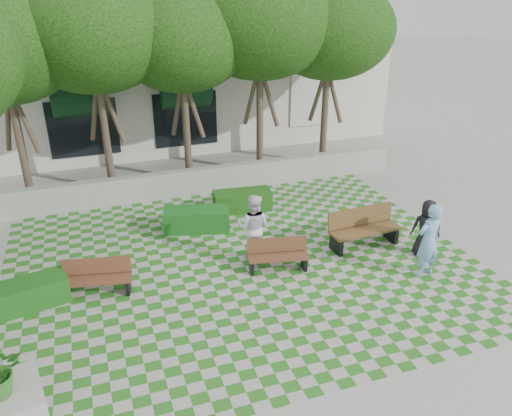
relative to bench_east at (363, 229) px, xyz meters
name	(u,v)px	position (x,y,z in m)	size (l,w,h in m)	color
ground	(257,287)	(-3.51, -1.00, -0.51)	(90.00, 90.00, 0.00)	gray
lawn	(244,266)	(-3.51, 0.00, -0.51)	(12.00, 12.00, 0.00)	#2B721E
retaining_wall	(198,181)	(-3.51, 5.20, -0.06)	(15.00, 0.36, 0.90)	#9E9B93
bench_east	(363,229)	(0.00, 0.00, 0.00)	(2.06, 0.78, 1.07)	brown
bench_mid	(278,255)	(-2.73, -0.38, -0.12)	(1.63, 0.83, 0.82)	#55331D
bench_west	(97,278)	(-7.19, 0.06, -0.11)	(1.67, 0.84, 0.84)	brown
hedge_midright	(242,201)	(-2.47, 3.36, -0.19)	(1.84, 0.74, 0.65)	#1A4B14
hedge_midleft	(197,220)	(-4.19, 2.47, -0.18)	(1.92, 0.77, 0.67)	#15521A
hedge_west	(26,295)	(-8.76, 0.00, -0.20)	(1.83, 0.73, 0.64)	#164D14
planter_front	(7,408)	(-8.72, -3.97, 0.28)	(1.29, 1.29, 1.96)	#9E9B93
person_blue	(428,241)	(0.67, -1.89, 0.47)	(0.72, 0.47, 1.97)	#7CB1E2
person_dark	(426,228)	(1.29, -1.02, 0.29)	(0.78, 0.51, 1.60)	black
person_white	(253,227)	(-3.13, 0.39, 0.40)	(0.89, 0.69, 1.82)	white
tree_row	(129,42)	(-5.38, 4.95, 4.66)	(17.70, 13.40, 7.41)	#47382B
building	(176,79)	(-2.58, 13.08, 2.00)	(18.00, 8.92, 5.15)	beige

